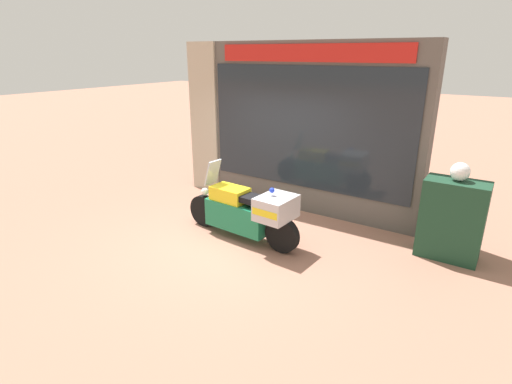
# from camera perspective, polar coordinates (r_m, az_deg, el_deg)

# --- Properties ---
(ground_plane) EXTENTS (60.00, 60.00, 0.00)m
(ground_plane) POSITION_cam_1_polar(r_m,az_deg,el_deg) (7.21, -2.50, -6.61)
(ground_plane) COLOR #9E6B56
(shop_building) EXTENTS (5.27, 0.55, 3.37)m
(shop_building) POSITION_cam_1_polar(r_m,az_deg,el_deg) (8.48, 3.44, 9.39)
(shop_building) COLOR #56514C
(shop_building) RESTS_ON ground
(window_display) EXTENTS (4.06, 0.30, 2.04)m
(window_display) POSITION_cam_1_polar(r_m,az_deg,el_deg) (8.50, 7.19, 0.87)
(window_display) COLOR slate
(window_display) RESTS_ON ground
(paramedic_motorcycle) EXTENTS (2.40, 0.69, 1.34)m
(paramedic_motorcycle) POSITION_cam_1_polar(r_m,az_deg,el_deg) (6.94, -1.26, -2.74)
(paramedic_motorcycle) COLOR black
(paramedic_motorcycle) RESTS_ON ground
(utility_cabinet) EXTENTS (0.93, 0.53, 1.29)m
(utility_cabinet) POSITION_cam_1_polar(r_m,az_deg,el_deg) (7.06, 26.18, -3.58)
(utility_cabinet) COLOR #193D28
(utility_cabinet) RESTS_ON ground
(white_helmet) EXTENTS (0.29, 0.29, 0.29)m
(white_helmet) POSITION_cam_1_polar(r_m,az_deg,el_deg) (6.83, 27.15, 2.60)
(white_helmet) COLOR white
(white_helmet) RESTS_ON utility_cabinet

